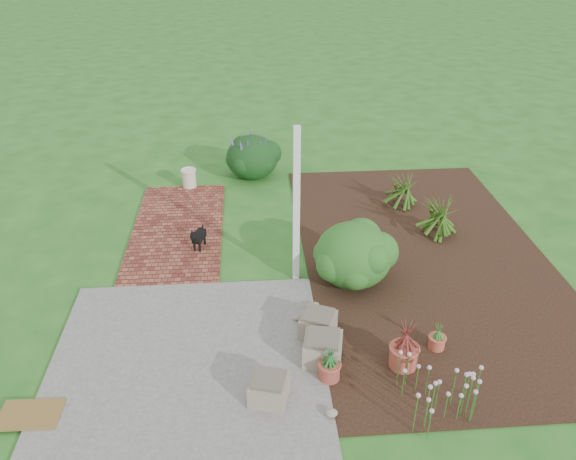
{
  "coord_description": "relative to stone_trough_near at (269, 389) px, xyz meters",
  "views": [
    {
      "loc": [
        -0.37,
        -7.14,
        5.11
      ],
      "look_at": [
        0.2,
        0.4,
        0.7
      ],
      "focal_mm": 35.0,
      "sensor_mm": 36.0,
      "label": 1
    }
  ],
  "objects": [
    {
      "name": "veranda_post",
      "position": [
        0.53,
        2.5,
        1.07
      ],
      "size": [
        0.1,
        0.1,
        2.5
      ],
      "primitive_type": "cube",
      "color": "white",
      "rests_on": "ground"
    },
    {
      "name": "terracotta_pot_small_right",
      "position": [
        0.75,
        0.29,
        -0.04
      ],
      "size": [
        0.28,
        0.28,
        0.23
      ],
      "primitive_type": "cylinder",
      "rotation": [
        0.0,
        0.0,
        -0.05
      ],
      "color": "#9E4435",
      "rests_on": "garden_bed"
    },
    {
      "name": "garden_bed",
      "position": [
        2.73,
        2.9,
        -0.17
      ],
      "size": [
        4.0,
        7.0,
        0.03
      ],
      "primitive_type": "cube",
      "color": "black",
      "rests_on": "ground"
    },
    {
      "name": "cream_ceramic_urn",
      "position": [
        -1.38,
        5.88,
        0.04
      ],
      "size": [
        0.36,
        0.36,
        0.37
      ],
      "primitive_type": "cylinder",
      "rotation": [
        0.0,
        0.0,
        -0.38
      ],
      "color": "beige",
      "rests_on": "brick_path"
    },
    {
      "name": "concrete_patio",
      "position": [
        -1.02,
        0.65,
        -0.16
      ],
      "size": [
        3.5,
        3.5,
        0.04
      ],
      "primitive_type": "cube",
      "color": "#61615E",
      "rests_on": "ground"
    },
    {
      "name": "purple_flowering_bush",
      "position": [
        -0.07,
        6.37,
        0.29
      ],
      "size": [
        1.37,
        1.37,
        0.94
      ],
      "primitive_type": "ellipsoid",
      "rotation": [
        0.0,
        0.0,
        -0.29
      ],
      "color": "black",
      "rests_on": "ground"
    },
    {
      "name": "stone_trough_far",
      "position": [
        0.71,
        1.11,
        0.0
      ],
      "size": [
        0.58,
        0.58,
        0.29
      ],
      "primitive_type": "cube",
      "rotation": [
        0.0,
        0.0,
        -0.41
      ],
      "color": "#756356",
      "rests_on": "concrete_patio"
    },
    {
      "name": "terracotta_pot_small_left",
      "position": [
        2.24,
        0.73,
        -0.06
      ],
      "size": [
        0.27,
        0.27,
        0.18
      ],
      "primitive_type": "cylinder",
      "rotation": [
        0.0,
        0.0,
        0.34
      ],
      "color": "#B6503D",
      "rests_on": "garden_bed"
    },
    {
      "name": "evergreen_shrub",
      "position": [
        1.39,
        2.32,
        0.35
      ],
      "size": [
        1.23,
        1.23,
        1.0
      ],
      "primitive_type": "ellipsoid",
      "rotation": [
        0.0,
        0.0,
        -0.05
      ],
      "color": "#104214",
      "rests_on": "garden_bed"
    },
    {
      "name": "coir_doormat",
      "position": [
        -2.75,
        -0.05,
        -0.13
      ],
      "size": [
        0.72,
        0.47,
        0.02
      ],
      "primitive_type": "cube",
      "rotation": [
        0.0,
        0.0,
        -0.03
      ],
      "color": "brown",
      "rests_on": "concrete_patio"
    },
    {
      "name": "black_dog",
      "position": [
        -1.04,
        3.42,
        0.1
      ],
      "size": [
        0.25,
        0.46,
        0.4
      ],
      "rotation": [
        0.0,
        0.0,
        -0.33
      ],
      "color": "black",
      "rests_on": "brick_path"
    },
    {
      "name": "brick_path",
      "position": [
        -1.47,
        4.15,
        -0.16
      ],
      "size": [
        1.6,
        3.5,
        0.04
      ],
      "primitive_type": "cube",
      "color": "#5C241D",
      "rests_on": "ground"
    },
    {
      "name": "pink_flower_patch",
      "position": [
        1.97,
        -0.28,
        0.16
      ],
      "size": [
        1.01,
        1.01,
        0.62
      ],
      "primitive_type": null,
      "rotation": [
        0.0,
        0.0,
        0.05
      ],
      "color": "#113D0F",
      "rests_on": "garden_bed"
    },
    {
      "name": "stone_trough_mid",
      "position": [
        0.71,
        0.61,
        0.02
      ],
      "size": [
        0.57,
        0.57,
        0.32
      ],
      "primitive_type": "cube",
      "rotation": [
        0.0,
        0.0,
        -0.21
      ],
      "color": "gray",
      "rests_on": "concrete_patio"
    },
    {
      "name": "terracotta_pot_bronze",
      "position": [
        1.72,
        0.44,
        -0.01
      ],
      "size": [
        0.4,
        0.4,
        0.29
      ],
      "primitive_type": "cylinder",
      "rotation": [
        0.0,
        0.0,
        0.14
      ],
      "color": "#A84939",
      "rests_on": "garden_bed"
    },
    {
      "name": "stone_trough_near",
      "position": [
        0.0,
        0.0,
        0.0
      ],
      "size": [
        0.52,
        0.52,
        0.28
      ],
      "primitive_type": "cube",
      "rotation": [
        0.0,
        0.0,
        -0.28
      ],
      "color": "gray",
      "rests_on": "concrete_patio"
    },
    {
      "name": "ground",
      "position": [
        0.23,
        2.4,
        -0.18
      ],
      "size": [
        80.0,
        80.0,
        0.0
      ],
      "primitive_type": "plane",
      "color": "#22601E",
      "rests_on": "ground"
    },
    {
      "name": "agapanthus_clump_back",
      "position": [
        3.12,
        3.61,
        0.27
      ],
      "size": [
        1.1,
        1.1,
        0.84
      ],
      "primitive_type": null,
      "rotation": [
        0.0,
        0.0,
        0.19
      ],
      "color": "#173F0B",
      "rests_on": "garden_bed"
    },
    {
      "name": "agapanthus_clump_front",
      "position": [
        2.77,
        4.76,
        0.23
      ],
      "size": [
        1.11,
        1.11,
        0.76
      ],
      "primitive_type": null,
      "rotation": [
        0.0,
        0.0,
        0.4
      ],
      "color": "#1A3A0F",
      "rests_on": "garden_bed"
    }
  ]
}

